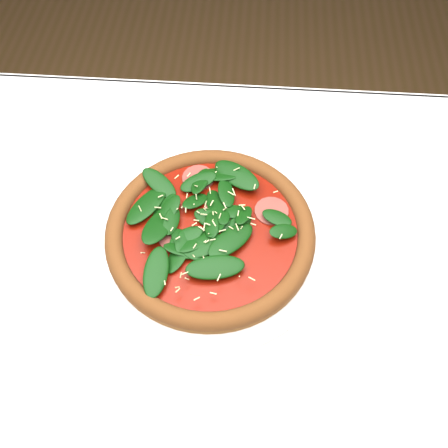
{
  "coord_description": "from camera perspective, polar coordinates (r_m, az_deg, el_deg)",
  "views": [
    {
      "loc": [
        0.1,
        -0.33,
        1.39
      ],
      "look_at": [
        0.07,
        0.07,
        0.77
      ],
      "focal_mm": 40.0,
      "sensor_mm": 36.0,
      "label": 1
    }
  ],
  "objects": [
    {
      "name": "ground",
      "position": [
        1.43,
        -3.12,
        -19.56
      ],
      "size": [
        6.0,
        6.0,
        0.0
      ],
      "primitive_type": "plane",
      "color": "brown",
      "rests_on": "ground"
    },
    {
      "name": "dining_table",
      "position": [
        0.82,
        -5.2,
        -8.68
      ],
      "size": [
        1.21,
        0.81,
        0.75
      ],
      "color": "white",
      "rests_on": "ground"
    },
    {
      "name": "plate",
      "position": [
        0.75,
        -1.55,
        -1.56
      ],
      "size": [
        0.36,
        0.36,
        0.02
      ],
      "color": "white",
      "rests_on": "dining_table"
    },
    {
      "name": "pizza",
      "position": [
        0.73,
        -1.59,
        -0.71
      ],
      "size": [
        0.36,
        0.36,
        0.04
      ],
      "rotation": [
        0.0,
        0.0,
        0.18
      ],
      "color": "#A16327",
      "rests_on": "plate"
    }
  ]
}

